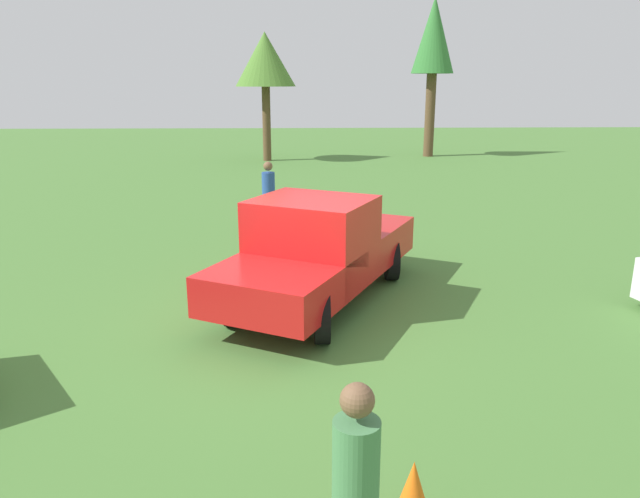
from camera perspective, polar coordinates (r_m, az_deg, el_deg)
The scene contains 7 objects.
ground_plane at distance 9.31m, azimuth -2.26°, elevation -7.00°, with size 80.00×80.00×0.00m, color #477533.
pickup_truck at distance 9.83m, azimuth -0.31°, elevation -0.01°, with size 5.15×3.82×1.80m.
person_bystander at distance 4.28m, azimuth 3.44°, elevation -21.77°, with size 0.41×0.41×1.75m.
person_visitor at distance 14.80m, azimuth -4.96°, elevation 5.49°, with size 0.44×0.44×1.72m.
tree_back_left at distance 30.43m, azimuth 10.84°, elevation 19.09°, with size 2.04×2.04×7.47m.
tree_back_right at distance 28.28m, azimuth -5.29°, elevation 17.53°, with size 2.75×2.75×5.76m.
traffic_cone at distance 5.48m, azimuth 8.93°, elevation -21.86°, with size 0.32×0.32×0.55m, color orange.
Camera 1 is at (-8.59, -0.07, 3.60)m, focal length 33.34 mm.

